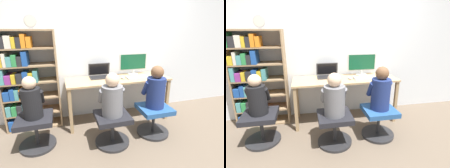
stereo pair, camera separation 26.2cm
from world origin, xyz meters
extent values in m
plane|color=brown|center=(0.00, 0.00, 0.00)|extent=(14.00, 14.00, 0.00)
cube|color=silver|center=(0.00, 0.65, 1.30)|extent=(10.00, 0.05, 2.60)
cube|color=tan|center=(0.00, 0.29, 0.75)|extent=(1.76, 0.58, 0.03)
cube|color=#9C7D56|center=(-0.84, 0.04, 0.37)|extent=(0.05, 0.05, 0.74)
cube|color=#9C7D56|center=(0.84, 0.04, 0.37)|extent=(0.05, 0.05, 0.74)
cube|color=#9C7D56|center=(-0.84, 0.54, 0.37)|extent=(0.05, 0.05, 0.74)
cube|color=#9C7D56|center=(0.84, 0.54, 0.37)|extent=(0.05, 0.05, 0.74)
cylinder|color=beige|center=(0.34, 0.47, 0.78)|extent=(0.19, 0.19, 0.01)
cylinder|color=beige|center=(0.34, 0.47, 0.82)|extent=(0.04, 0.04, 0.07)
cube|color=beige|center=(0.34, 0.47, 1.00)|extent=(0.54, 0.02, 0.31)
cube|color=#144C2D|center=(0.34, 0.45, 1.00)|extent=(0.48, 0.01, 0.27)
cube|color=#2D2D30|center=(-0.28, 0.40, 0.78)|extent=(0.38, 0.22, 0.02)
cube|color=black|center=(-0.28, 0.40, 0.79)|extent=(0.33, 0.17, 0.00)
cube|color=#2D2D30|center=(-0.28, 0.53, 0.89)|extent=(0.38, 0.05, 0.21)
cube|color=black|center=(-0.28, 0.52, 0.89)|extent=(0.33, 0.04, 0.18)
cube|color=#B2B2B7|center=(0.33, 0.21, 0.78)|extent=(0.38, 0.17, 0.02)
cube|color=#97979C|center=(0.33, 0.21, 0.79)|extent=(0.35, 0.13, 0.00)
ellipsoid|color=#99999E|center=(0.07, 0.24, 0.78)|extent=(0.06, 0.09, 0.03)
cylinder|color=#262628|center=(0.39, -0.31, 0.02)|extent=(0.49, 0.49, 0.04)
cylinder|color=#262628|center=(0.39, -0.31, 0.21)|extent=(0.05, 0.05, 0.35)
cube|color=#234C84|center=(0.39, -0.31, 0.42)|extent=(0.47, 0.45, 0.07)
cylinder|color=#262628|center=(-0.30, -0.36, 0.02)|extent=(0.49, 0.49, 0.04)
cylinder|color=#262628|center=(-0.30, -0.36, 0.21)|extent=(0.05, 0.05, 0.35)
cube|color=black|center=(-0.30, -0.36, 0.42)|extent=(0.47, 0.45, 0.07)
cylinder|color=navy|center=(0.39, -0.31, 0.68)|extent=(0.27, 0.27, 0.46)
sphere|color=brown|center=(0.39, -0.31, 0.99)|extent=(0.19, 0.19, 0.19)
cylinder|color=navy|center=(0.26, -0.24, 0.75)|extent=(0.08, 0.20, 0.25)
cylinder|color=navy|center=(0.52, -0.24, 0.75)|extent=(0.08, 0.20, 0.25)
cylinder|color=slate|center=(-0.30, -0.36, 0.66)|extent=(0.28, 0.28, 0.41)
sphere|color=beige|center=(-0.30, -0.36, 0.95)|extent=(0.19, 0.19, 0.19)
cylinder|color=slate|center=(-0.43, -0.31, 0.72)|extent=(0.08, 0.19, 0.24)
cylinder|color=slate|center=(-0.16, -0.31, 0.72)|extent=(0.08, 0.19, 0.24)
cube|color=#997A56|center=(-1.81, 0.45, 0.79)|extent=(0.02, 0.33, 1.58)
cube|color=#997A56|center=(-0.99, 0.45, 0.79)|extent=(0.02, 0.33, 1.58)
cube|color=#997A56|center=(-1.40, 0.45, 0.01)|extent=(0.80, 0.31, 0.02)
cube|color=#997A56|center=(-1.40, 0.45, 0.27)|extent=(0.80, 0.31, 0.02)
cube|color=#997A56|center=(-1.40, 0.45, 0.53)|extent=(0.80, 0.31, 0.02)
cube|color=#997A56|center=(-1.40, 0.45, 0.79)|extent=(0.80, 0.31, 0.02)
cube|color=#997A56|center=(-1.40, 0.45, 1.05)|extent=(0.80, 0.31, 0.02)
cube|color=#997A56|center=(-1.40, 0.45, 1.30)|extent=(0.80, 0.31, 0.02)
cube|color=#997A56|center=(-1.40, 0.45, 1.56)|extent=(0.80, 0.31, 0.02)
cube|color=#1E4C9E|center=(-1.75, 0.41, 0.11)|extent=(0.08, 0.22, 0.17)
cube|color=red|center=(-1.68, 0.43, 0.10)|extent=(0.05, 0.26, 0.15)
cube|color=teal|center=(-1.61, 0.39, 0.11)|extent=(0.08, 0.19, 0.17)
cube|color=teal|center=(-1.53, 0.42, 0.12)|extent=(0.07, 0.24, 0.19)
cube|color=#2D8C47|center=(-1.46, 0.42, 0.12)|extent=(0.08, 0.24, 0.19)
cube|color=silver|center=(-1.39, 0.39, 0.13)|extent=(0.04, 0.19, 0.21)
cube|color=silver|center=(-1.34, 0.39, 0.09)|extent=(0.05, 0.18, 0.13)
cube|color=teal|center=(-1.75, 0.42, 0.36)|extent=(0.07, 0.25, 0.16)
cube|color=#2D8C47|center=(-1.68, 0.41, 0.36)|extent=(0.07, 0.22, 0.15)
cube|color=#262628|center=(-1.60, 0.41, 0.36)|extent=(0.08, 0.22, 0.16)
cube|color=teal|center=(-1.51, 0.39, 0.38)|extent=(0.08, 0.19, 0.19)
cube|color=red|center=(-1.44, 0.41, 0.37)|extent=(0.07, 0.22, 0.17)
cube|color=#1E4C9E|center=(-1.74, 0.40, 0.61)|extent=(0.09, 0.20, 0.14)
cube|color=#1E4C9E|center=(-1.66, 0.43, 0.63)|extent=(0.06, 0.27, 0.18)
cube|color=teal|center=(-1.60, 0.39, 0.62)|extent=(0.06, 0.18, 0.16)
cube|color=orange|center=(-1.54, 0.41, 0.62)|extent=(0.06, 0.22, 0.16)
cube|color=teal|center=(-1.76, 0.43, 0.91)|extent=(0.06, 0.27, 0.22)
cube|color=#8C338C|center=(-1.69, 0.43, 0.86)|extent=(0.08, 0.26, 0.13)
cube|color=gold|center=(-1.61, 0.39, 0.87)|extent=(0.06, 0.19, 0.14)
cube|color=#262628|center=(-1.53, 0.40, 0.87)|extent=(0.08, 0.20, 0.15)
cube|color=#1E4C9E|center=(-1.45, 0.40, 0.88)|extent=(0.07, 0.20, 0.17)
cube|color=gold|center=(-1.38, 0.40, 0.87)|extent=(0.06, 0.20, 0.15)
cube|color=teal|center=(-1.31, 0.41, 0.89)|extent=(0.06, 0.22, 0.18)
cube|color=gold|center=(-1.75, 0.39, 1.12)|extent=(0.07, 0.19, 0.13)
cube|color=silver|center=(-1.69, 0.43, 1.15)|extent=(0.04, 0.26, 0.19)
cube|color=teal|center=(-1.63, 0.41, 1.13)|extent=(0.07, 0.22, 0.14)
cube|color=#2D8C47|center=(-1.56, 0.39, 1.14)|extent=(0.06, 0.18, 0.17)
cube|color=#262628|center=(-1.49, 0.42, 1.13)|extent=(0.06, 0.24, 0.14)
cube|color=#1E4C9E|center=(-1.42, 0.42, 1.16)|extent=(0.07, 0.25, 0.21)
cube|color=#2D8C47|center=(-1.76, 0.43, 1.42)|extent=(0.05, 0.27, 0.21)
cube|color=#262628|center=(-1.69, 0.39, 1.40)|extent=(0.09, 0.19, 0.16)
cube|color=silver|center=(-1.60, 0.39, 1.40)|extent=(0.08, 0.19, 0.17)
cube|color=gold|center=(-1.53, 0.42, 1.39)|extent=(0.05, 0.24, 0.15)
cube|color=#262628|center=(-1.47, 0.39, 1.39)|extent=(0.06, 0.18, 0.15)
cube|color=orange|center=(-1.40, 0.41, 1.41)|extent=(0.06, 0.22, 0.19)
cube|color=orange|center=(-1.34, 0.41, 1.39)|extent=(0.06, 0.24, 0.16)
cube|color=#B2B2B7|center=(-1.28, 0.35, 1.59)|extent=(0.06, 0.03, 0.02)
cylinder|color=#B2B2B7|center=(-1.28, 0.35, 1.68)|extent=(0.17, 0.02, 0.17)
cylinder|color=silver|center=(-1.28, 0.34, 1.68)|extent=(0.15, 0.00, 0.15)
cylinder|color=#262628|center=(-1.32, -0.14, 0.02)|extent=(0.49, 0.49, 0.04)
cylinder|color=#262628|center=(-1.32, -0.14, 0.21)|extent=(0.05, 0.05, 0.35)
cube|color=black|center=(-1.32, -0.14, 0.42)|extent=(0.47, 0.45, 0.07)
cylinder|color=black|center=(-1.32, -0.14, 0.65)|extent=(0.24, 0.24, 0.40)
sphere|color=beige|center=(-1.32, -0.14, 0.93)|extent=(0.17, 0.17, 0.17)
cylinder|color=black|center=(-1.44, -0.08, 0.71)|extent=(0.07, 0.17, 0.23)
cylinder|color=black|center=(-1.21, -0.08, 0.71)|extent=(0.07, 0.17, 0.23)
camera|label=1|loc=(-0.91, -2.44, 1.60)|focal=28.00mm
camera|label=2|loc=(-0.66, -2.50, 1.60)|focal=28.00mm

